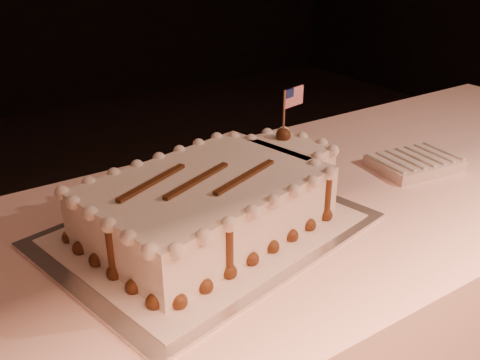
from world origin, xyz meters
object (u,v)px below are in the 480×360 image
napkin_stack (414,163)px  side_plate (270,148)px  cake_board (207,230)px  banquet_table (288,333)px  sheet_cake (218,198)px

napkin_stack → side_plate: 0.38m
cake_board → side_plate: bearing=25.4°
cake_board → side_plate: 0.46m
banquet_table → cake_board: (-0.23, 0.00, 0.38)m
napkin_stack → side_plate: bearing=128.0°
sheet_cake → napkin_stack: bearing=-3.1°
banquet_table → napkin_stack: 0.54m
cake_board → sheet_cake: (0.03, 0.01, 0.06)m
sheet_cake → cake_board: bearing=-167.9°
sheet_cake → napkin_stack: size_ratio=2.59×
banquet_table → side_plate: side_plate is taller
napkin_stack → side_plate: size_ratio=1.55×
sheet_cake → napkin_stack: 0.57m
cake_board → banquet_table: bearing=-12.3°
cake_board → napkin_stack: (0.60, -0.02, 0.01)m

